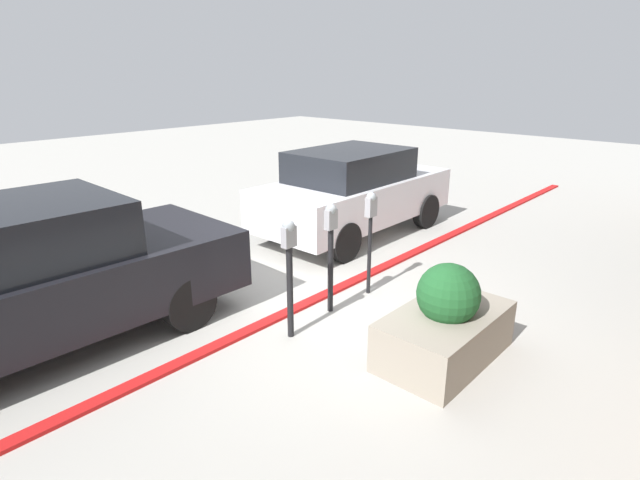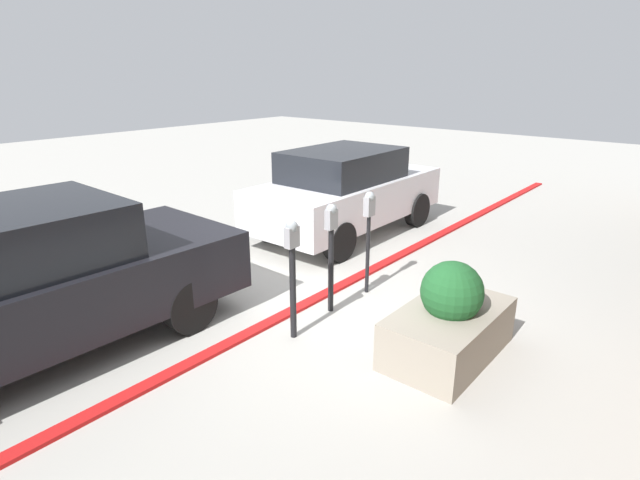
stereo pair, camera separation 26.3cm
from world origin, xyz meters
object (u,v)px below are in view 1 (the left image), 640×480
object	(u,v)px
planter_box	(446,324)
parked_car_middle	(354,191)
parking_meter_second	(331,243)
parking_meter_nearest	(289,262)
parked_car_front	(17,280)
parking_meter_middle	(371,221)

from	to	relation	value
planter_box	parked_car_middle	world-z (taller)	parked_car_middle
planter_box	parking_meter_second	bearing A→B (deg)	89.72
parked_car_middle	parking_meter_nearest	bearing A→B (deg)	-152.39
parking_meter_second	planter_box	size ratio (longest dim) A/B	0.92
parking_meter_second	parked_car_front	distance (m)	3.48
parking_meter_nearest	planter_box	distance (m)	1.81
parked_car_front	parked_car_middle	size ratio (longest dim) A/B	1.16
parking_meter_nearest	planter_box	size ratio (longest dim) A/B	0.91
parking_meter_nearest	parking_meter_middle	world-z (taller)	parking_meter_middle
parked_car_front	parked_car_middle	distance (m)	5.67
parking_meter_middle	planter_box	size ratio (longest dim) A/B	0.93
parked_car_front	planter_box	bearing A→B (deg)	-47.78
parking_meter_second	parking_meter_nearest	bearing A→B (deg)	-173.76
parking_meter_second	planter_box	world-z (taller)	parking_meter_second
parking_meter_second	planter_box	bearing A→B (deg)	-90.28
parked_car_front	parking_meter_nearest	bearing A→B (deg)	-39.60
planter_box	parked_car_front	size ratio (longest dim) A/B	0.33
parking_meter_nearest	parked_car_front	world-z (taller)	parked_car_front
planter_box	parked_car_front	distance (m)	4.56
parked_car_front	parking_meter_second	bearing A→B (deg)	-29.83
parked_car_front	parked_car_middle	bearing A→B (deg)	1.39
parking_meter_nearest	parking_meter_middle	bearing A→B (deg)	2.01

